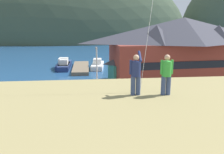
{
  "coord_description": "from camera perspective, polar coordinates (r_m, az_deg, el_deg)",
  "views": [
    {
      "loc": [
        -2.21,
        -17.17,
        9.96
      ],
      "look_at": [
        0.43,
        9.0,
        3.76
      ],
      "focal_mm": 38.69,
      "sensor_mm": 36.0,
      "label": 1
    }
  ],
  "objects": [
    {
      "name": "person_kite_flyer",
      "position": [
        10.21,
        5.65,
        0.9
      ],
      "size": [
        0.53,
        0.65,
        1.86
      ],
      "color": "#384770",
      "rests_on": "grassy_hill_foreground"
    },
    {
      "name": "bay_water",
      "position": [
        77.83,
        -4.11,
        5.89
      ],
      "size": [
        360.0,
        84.0,
        0.03
      ],
      "primitive_type": "cube",
      "color": "navy",
      "rests_on": "ground"
    },
    {
      "name": "parked_car_lone_by_shed",
      "position": [
        26.01,
        9.06,
        -6.91
      ],
      "size": [
        4.35,
        2.35,
        1.82
      ],
      "color": "silver",
      "rests_on": "parking_lot_pad"
    },
    {
      "name": "parking_light_pole",
      "position": [
        28.36,
        -3.6,
        1.21
      ],
      "size": [
        0.24,
        0.78,
        6.83
      ],
      "color": "#ADADB2",
      "rests_on": "parking_lot_pad"
    },
    {
      "name": "parking_lot_pad",
      "position": [
        24.38,
        -0.06,
        -10.72
      ],
      "size": [
        40.0,
        20.0,
        0.1
      ],
      "primitive_type": "cube",
      "color": "gray",
      "rests_on": "ground"
    },
    {
      "name": "moored_boat_inner_slip",
      "position": [
        52.94,
        -11.31,
        2.96
      ],
      "size": [
        2.89,
        8.38,
        2.16
      ],
      "color": "navy",
      "rests_on": "ground"
    },
    {
      "name": "ground_plane",
      "position": [
        19.97,
        1.43,
        -16.66
      ],
      "size": [
        600.0,
        600.0,
        0.0
      ],
      "primitive_type": "plane",
      "color": "#66604C"
    },
    {
      "name": "parked_car_back_row_right",
      "position": [
        20.48,
        -23.99,
        -13.7
      ],
      "size": [
        4.31,
        2.27,
        1.82
      ],
      "color": "silver",
      "rests_on": "parking_lot_pad"
    },
    {
      "name": "storage_shed_waterside",
      "position": [
        38.69,
        3.35,
        2.13
      ],
      "size": [
        5.99,
        5.58,
        4.81
      ],
      "color": "#338475",
      "rests_on": "ground"
    },
    {
      "name": "moored_boat_wharfside",
      "position": [
        51.12,
        -11.22,
        2.6
      ],
      "size": [
        2.35,
        6.95,
        2.16
      ],
      "color": "navy",
      "rests_on": "ground"
    },
    {
      "name": "moored_boat_outer_mooring",
      "position": [
        51.14,
        -3.44,
        2.84
      ],
      "size": [
        3.13,
        7.43,
        2.16
      ],
      "color": "silver",
      "rests_on": "ground"
    },
    {
      "name": "wharf_dock",
      "position": [
        50.49,
        -7.36,
        2.18
      ],
      "size": [
        3.2,
        12.43,
        0.7
      ],
      "color": "#70604C",
      "rests_on": "ground"
    },
    {
      "name": "person_companion",
      "position": [
        10.44,
        12.74,
        0.82
      ],
      "size": [
        0.55,
        0.4,
        1.74
      ],
      "color": "#384770",
      "rests_on": "grassy_hill_foreground"
    },
    {
      "name": "parked_car_mid_row_far",
      "position": [
        19.9,
        5.55,
        -13.35
      ],
      "size": [
        4.23,
        2.12,
        1.82
      ],
      "color": "#B28923",
      "rests_on": "parking_lot_pad"
    },
    {
      "name": "parked_car_mid_row_center",
      "position": [
        25.73,
        -12.55,
        -7.29
      ],
      "size": [
        4.21,
        2.08,
        1.82
      ],
      "color": "silver",
      "rests_on": "parking_lot_pad"
    },
    {
      "name": "parked_car_front_row_end",
      "position": [
        20.53,
        19.49,
        -13.22
      ],
      "size": [
        4.28,
        2.21,
        1.82
      ],
      "color": "red",
      "rests_on": "parking_lot_pad"
    },
    {
      "name": "harbor_lodge",
      "position": [
        41.14,
        16.42,
        6.55
      ],
      "size": [
        24.91,
        11.5,
        10.41
      ],
      "color": "brown",
      "rests_on": "ground"
    },
    {
      "name": "far_hill_east_peak",
      "position": [
        128.77,
        -11.42,
        8.57
      ],
      "size": [
        129.68,
        60.19,
        80.49
      ],
      "primitive_type": "ellipsoid",
      "color": "#3D4C38",
      "rests_on": "ground"
    }
  ]
}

